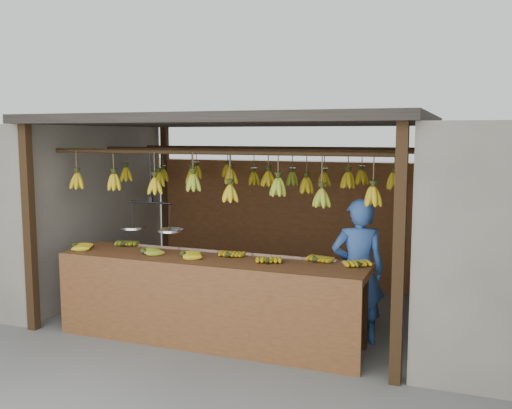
% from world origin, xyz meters
% --- Properties ---
extents(ground, '(80.00, 80.00, 0.00)m').
position_xyz_m(ground, '(0.00, 0.00, 0.00)').
color(ground, '#5B5B57').
extents(stall, '(4.30, 3.30, 2.40)m').
position_xyz_m(stall, '(0.00, 0.33, 1.97)').
color(stall, black).
rests_on(stall, ground).
extents(neighbor_left, '(3.00, 3.00, 2.30)m').
position_xyz_m(neighbor_left, '(-3.60, 0.00, 1.15)').
color(neighbor_left, slate).
rests_on(neighbor_left, ground).
extents(counter, '(3.46, 0.76, 0.96)m').
position_xyz_m(counter, '(0.03, -1.23, 0.70)').
color(counter, brown).
rests_on(counter, ground).
extents(hanging_bananas, '(3.66, 2.24, 0.39)m').
position_xyz_m(hanging_bananas, '(-0.00, 0.00, 1.63)').
color(hanging_bananas, gold).
rests_on(hanging_bananas, ground).
extents(balance_scale, '(0.76, 0.30, 0.87)m').
position_xyz_m(balance_scale, '(-0.75, -1.00, 1.19)').
color(balance_scale, black).
rests_on(balance_scale, ground).
extents(vendor, '(0.65, 0.53, 1.53)m').
position_xyz_m(vendor, '(1.49, -0.60, 0.77)').
color(vendor, '#3359A5').
rests_on(vendor, ground).
extents(bag_bundles, '(0.08, 0.26, 1.19)m').
position_xyz_m(bag_bundles, '(1.94, 1.35, 0.98)').
color(bag_bundles, red).
rests_on(bag_bundles, ground).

